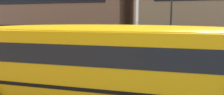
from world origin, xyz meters
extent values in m
plane|color=#4C4C4F|center=(0.00, 0.00, 0.00)|extent=(400.00, 400.00, 0.00)
cube|color=gray|center=(0.00, 7.60, 0.01)|extent=(120.00, 3.00, 0.01)
cube|color=silver|center=(0.00, 0.00, 0.00)|extent=(110.00, 0.16, 0.01)
cube|color=yellow|center=(1.25, -1.82, 1.63)|extent=(11.24, 2.69, 2.24)
cube|color=black|center=(1.25, -1.82, 2.03)|extent=(10.57, 2.72, 0.65)
cube|color=black|center=(1.25, -1.82, 0.97)|extent=(11.26, 2.72, 0.12)
ellipsoid|color=yellow|center=(1.25, -1.82, 2.75)|extent=(10.79, 2.48, 0.37)
cylinder|color=black|center=(-3.03, -0.60, 0.51)|extent=(1.02, 0.30, 1.02)
cube|color=#B7BABF|center=(-9.07, 4.66, 0.65)|extent=(3.98, 1.89, 0.70)
cube|color=black|center=(-9.22, 4.67, 1.32)|extent=(2.28, 1.67, 0.64)
cylinder|color=black|center=(-7.72, 5.44, 0.30)|extent=(0.61, 0.21, 0.60)
cylinder|color=black|center=(-7.81, 3.74, 0.30)|extent=(0.61, 0.21, 0.60)
cylinder|color=black|center=(-10.32, 5.57, 0.30)|extent=(0.61, 0.21, 0.60)
cylinder|color=#38383D|center=(3.42, 6.90, 3.25)|extent=(0.14, 0.14, 6.50)
cube|color=black|center=(-9.02, 9.08, 1.92)|extent=(13.52, 0.04, 1.10)
camera|label=1|loc=(2.99, -8.60, 3.16)|focal=32.08mm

